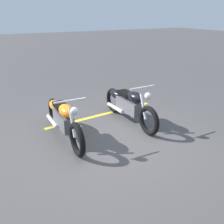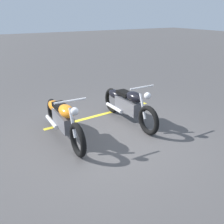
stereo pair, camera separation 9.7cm
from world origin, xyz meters
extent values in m
plane|color=#474444|center=(0.00, 0.00, 0.00)|extent=(60.00, 60.00, 0.00)
torus|color=black|center=(0.20, -0.86, 0.34)|extent=(0.67, 0.13, 0.67)
torus|color=black|center=(-1.36, -0.82, 0.34)|extent=(0.67, 0.13, 0.67)
cube|color=#59595E|center=(-0.63, -0.84, 0.42)|extent=(0.85, 0.25, 0.32)
ellipsoid|color=orange|center=(-0.36, -0.85, 0.72)|extent=(0.53, 0.30, 0.24)
ellipsoid|color=orange|center=(-1.20, -0.82, 0.56)|extent=(0.57, 0.26, 0.22)
cube|color=black|center=(-0.76, -0.83, 0.70)|extent=(0.45, 0.25, 0.09)
cylinder|color=silver|center=(-0.03, -0.86, 0.60)|extent=(0.27, 0.06, 0.56)
cylinder|color=silver|center=(-0.08, -0.86, 1.02)|extent=(0.06, 0.62, 0.04)
sphere|color=silver|center=(0.12, -0.86, 0.88)|extent=(0.15, 0.15, 0.15)
cylinder|color=silver|center=(-1.03, -0.97, 0.26)|extent=(0.70, 0.11, 0.09)
torus|color=black|center=(0.14, 0.84, 0.34)|extent=(0.67, 0.11, 0.67)
torus|color=black|center=(-1.42, 0.84, 0.34)|extent=(0.67, 0.11, 0.67)
cube|color=#59595E|center=(-0.69, 0.84, 0.42)|extent=(0.84, 0.22, 0.32)
ellipsoid|color=black|center=(-0.42, 0.84, 0.72)|extent=(0.52, 0.28, 0.24)
ellipsoid|color=black|center=(-1.26, 0.84, 0.56)|extent=(0.56, 0.24, 0.22)
cube|color=black|center=(-0.82, 0.84, 0.70)|extent=(0.44, 0.24, 0.09)
cylinder|color=silver|center=(-0.09, 0.84, 0.60)|extent=(0.27, 0.06, 0.56)
cylinder|color=silver|center=(-0.14, 0.84, 1.02)|extent=(0.04, 0.62, 0.04)
sphere|color=silver|center=(0.06, 0.84, 0.88)|extent=(0.15, 0.15, 0.15)
cylinder|color=silver|center=(-1.09, 0.70, 0.26)|extent=(0.70, 0.09, 0.09)
cube|color=yellow|center=(-1.40, 0.49, 0.00)|extent=(0.41, 3.20, 0.01)
camera|label=1|loc=(4.21, -2.38, 2.56)|focal=40.90mm
camera|label=2|loc=(4.16, -2.46, 2.56)|focal=40.90mm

